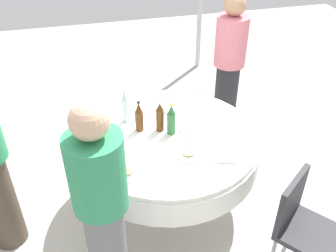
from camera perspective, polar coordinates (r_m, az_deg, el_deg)
The scene contains 18 objects.
ground_plane at distance 3.64m, azimuth 0.00°, elevation -10.75°, with size 10.00×10.00×0.00m, color #B7B2A8.
dining_table at distance 3.24m, azimuth 0.00°, elevation -3.36°, with size 1.55×1.55×0.74m.
bottle_brown_mid at distance 3.14m, azimuth -4.41°, elevation 1.36°, with size 0.07×0.07×0.28m.
bottle_green_east at distance 3.09m, azimuth 0.51°, elevation 0.93°, with size 0.07×0.07×0.28m.
bottle_clear_rear at distance 3.27m, azimuth -6.53°, elevation 2.99°, with size 0.06×0.06×0.31m.
bottle_brown_north at distance 3.13m, azimuth -1.24°, elevation 1.35°, with size 0.07×0.07×0.28m.
wine_glass_north at distance 3.14m, azimuth -10.59°, elevation 0.39°, with size 0.07×0.07×0.15m.
wine_glass_near at distance 3.39m, azimuth -0.13°, elevation 3.78°, with size 0.07×0.07×0.15m.
plate_south at distance 2.93m, azimuth 3.19°, elevation -4.32°, with size 0.22×0.22×0.04m.
plate_far at distance 2.77m, azimuth -6.30°, elevation -7.17°, with size 0.21×0.21×0.04m.
plate_outer at distance 3.21m, azimuth 3.96°, elevation -0.39°, with size 0.26×0.26×0.02m.
plate_west at distance 3.46m, azimuth -3.99°, elevation 2.47°, with size 0.25×0.25×0.02m.
knife_east at distance 3.03m, azimuth -1.84°, elevation -2.99°, with size 0.18×0.02×0.01m, color silver.
fork_rear at distance 3.56m, azimuth 2.79°, elevation 3.42°, with size 0.18×0.02×0.01m, color silver.
folded_napkin at distance 2.94m, azimuth 8.61°, elevation -4.53°, with size 0.16×0.16×0.02m, color white.
person_east at distance 4.19m, azimuth 9.27°, elevation 9.39°, with size 0.34×0.34×1.58m.
person_rear at distance 2.40m, azimuth -9.97°, elevation -12.39°, with size 0.34×0.34×1.63m.
chair_front at distance 2.91m, azimuth 19.54°, elevation -13.53°, with size 0.56×0.56×0.87m.
Camera 1 is at (-0.63, -2.47, 2.60)m, focal length 40.11 mm.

